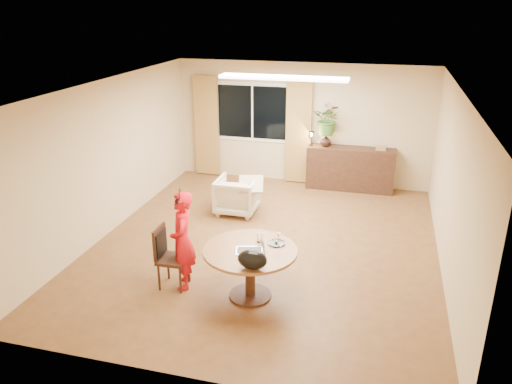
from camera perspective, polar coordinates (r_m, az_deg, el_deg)
floor at (r=8.32m, az=1.08°, el=-6.02°), size 6.50×6.50×0.00m
ceiling at (r=7.51m, az=1.22°, el=11.94°), size 6.50×6.50×0.00m
wall_back at (r=10.89m, az=5.26°, el=7.75°), size 5.50×0.00×5.50m
wall_left at (r=8.85m, az=-16.46°, el=3.84°), size 0.00×6.50×6.50m
wall_right at (r=7.69m, az=21.48°, el=0.65°), size 0.00×6.50×6.50m
window at (r=11.06m, az=-0.42°, el=9.11°), size 1.70×0.03×1.30m
curtain_left at (r=11.38m, az=-5.67°, el=7.52°), size 0.55×0.08×2.25m
curtain_right at (r=10.84m, az=4.88°, el=6.86°), size 0.55×0.08×2.25m
ceiling_panel at (r=8.67m, az=3.15°, el=12.91°), size 2.20×0.35×0.05m
dining_table at (r=6.70m, az=-0.67°, el=-7.72°), size 1.26×1.26×0.72m
dining_chair at (r=7.08m, az=-9.46°, el=-7.42°), size 0.43×0.40×0.89m
child at (r=6.95m, az=-8.39°, el=-5.51°), size 0.60×0.49×1.41m
laptop at (r=6.52m, az=-0.78°, el=-5.82°), size 0.43×0.34×0.25m
tumbler at (r=6.79m, az=0.44°, el=-5.26°), size 0.09×0.09×0.12m
wine_glass at (r=6.67m, az=2.60°, el=-5.41°), size 0.08×0.08×0.20m
pot_lid at (r=6.76m, az=2.34°, el=-5.80°), size 0.26×0.26×0.04m
handbag at (r=6.12m, az=-0.43°, el=-7.75°), size 0.37×0.22×0.25m
armchair at (r=9.43m, az=-2.17°, el=-0.37°), size 0.74×0.77×0.70m
throw at (r=9.15m, az=-0.59°, el=1.39°), size 0.56×0.64×0.03m
sideboard at (r=10.76m, az=10.72°, el=2.63°), size 1.82×0.45×0.91m
vase at (r=10.64m, az=7.96°, el=5.86°), size 0.27×0.27×0.25m
bouquet at (r=10.53m, az=8.25°, el=8.23°), size 0.65×0.59×0.66m
book_stack at (r=10.60m, az=14.10°, el=4.90°), size 0.22×0.18×0.08m
desk_lamp at (r=10.62m, az=6.35°, el=6.11°), size 0.15×0.15×0.32m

